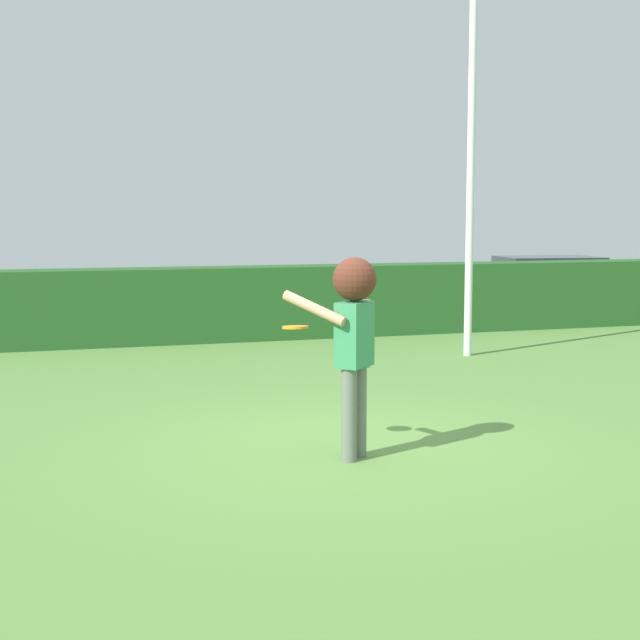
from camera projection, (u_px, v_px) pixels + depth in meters
name	position (u px, v px, depth m)	size (l,w,h in m)	color
ground_plane	(346.00, 447.00, 8.67)	(60.00, 60.00, 0.00)	#5D8C40
person	(354.00, 326.00, 8.14)	(0.82, 0.50, 1.81)	slate
frisbee	(295.00, 327.00, 8.44)	(0.24, 0.24, 0.03)	orange
lamppost	(471.00, 124.00, 14.00)	(0.24, 0.24, 6.50)	silver
hedge_row	(197.00, 304.00, 16.01)	(20.37, 0.90, 1.29)	#265824
parked_car_green	(548.00, 281.00, 21.18)	(4.41, 2.31, 1.25)	#1E6633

